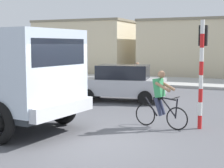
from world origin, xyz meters
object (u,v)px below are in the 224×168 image
car_white_mid (47,74)px  pedestrian_near_kerb (137,78)px  car_far_side (121,83)px  traffic_light_pole (202,59)px  cyclist (161,99)px

car_white_mid → pedestrian_near_kerb: (5.64, -0.42, 0.03)m
car_white_mid → car_far_side: (5.61, -2.58, 0.00)m
traffic_light_pole → pedestrian_near_kerb: traffic_light_pole is taller
cyclist → car_white_mid: (-8.55, 6.69, -0.05)m
cyclist → traffic_light_pole: (1.11, 0.41, 1.20)m
traffic_light_pole → car_white_mid: (-9.67, 6.28, -1.25)m
traffic_light_pole → pedestrian_near_kerb: (-4.03, 5.86, -1.22)m
car_white_mid → cyclist: bearing=-38.0°
cyclist → car_white_mid: bearing=142.0°
traffic_light_pole → pedestrian_near_kerb: 7.21m
car_far_side → pedestrian_near_kerb: 2.15m
car_white_mid → pedestrian_near_kerb: 5.65m
car_white_mid → pedestrian_near_kerb: bearing=-4.3°
cyclist → traffic_light_pole: size_ratio=0.54×
car_white_mid → car_far_side: bearing=-24.7°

